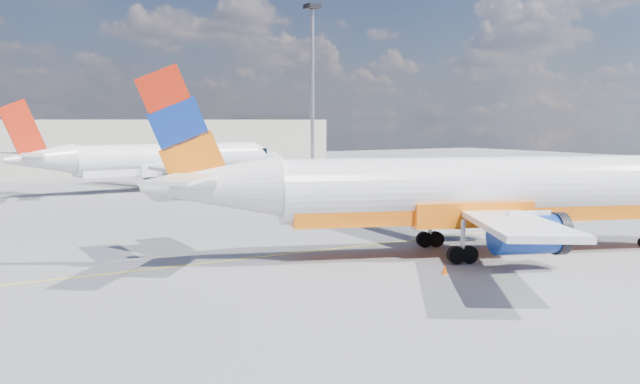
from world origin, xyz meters
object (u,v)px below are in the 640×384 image
second_jet (162,160)px  traffic_cone (445,270)px  main_jet (463,193)px  gse_tug (459,215)px

second_jet → traffic_cone: 51.09m
second_jet → traffic_cone: second_jet is taller
main_jet → gse_tug: 11.47m
traffic_cone → main_jet: bearing=39.4°
main_jet → traffic_cone: (-4.70, -3.86, -3.42)m
gse_tug → traffic_cone: size_ratio=5.46×
second_jet → traffic_cone: (-2.26, -50.95, -3.10)m
second_jet → main_jet: bearing=-92.8°
second_jet → gse_tug: 40.01m
second_jet → gse_tug: second_jet is taller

